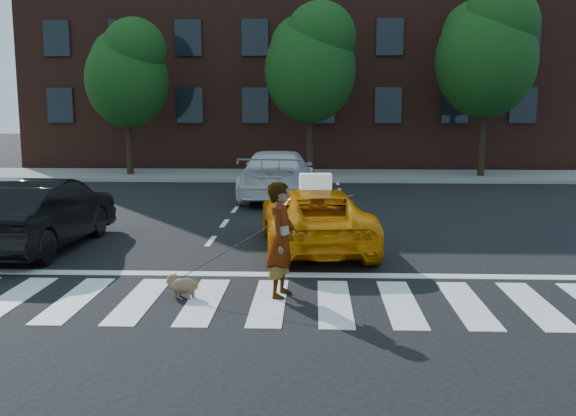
{
  "coord_description": "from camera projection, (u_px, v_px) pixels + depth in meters",
  "views": [
    {
      "loc": [
        0.67,
        -9.42,
        2.96
      ],
      "look_at": [
        0.2,
        2.26,
        1.1
      ],
      "focal_mm": 40.0,
      "sensor_mm": 36.0,
      "label": 1
    }
  ],
  "objects": [
    {
      "name": "stop_line",
      "position": [
        275.0,
        275.0,
        11.37
      ],
      "size": [
        12.0,
        0.3,
        0.01
      ],
      "primitive_type": "cube",
      "color": "silver",
      "rests_on": "ground"
    },
    {
      "name": "sidewalk_far",
      "position": [
        298.0,
        175.0,
        27.05
      ],
      "size": [
        30.0,
        4.0,
        0.15
      ],
      "primitive_type": "cube",
      "color": "slate",
      "rests_on": "ground"
    },
    {
      "name": "woman",
      "position": [
        281.0,
        240.0,
        9.95
      ],
      "size": [
        0.58,
        0.74,
        1.81
      ],
      "primitive_type": "imported",
      "rotation": [
        0.0,
        0.0,
        1.33
      ],
      "color": "#999999",
      "rests_on": "ground"
    },
    {
      "name": "ground",
      "position": [
        269.0,
        302.0,
        9.79
      ],
      "size": [
        120.0,
        120.0,
        0.0
      ],
      "primitive_type": "plane",
      "color": "black",
      "rests_on": "ground"
    },
    {
      "name": "building",
      "position": [
        302.0,
        47.0,
        33.52
      ],
      "size": [
        26.0,
        10.0,
        12.0
      ],
      "primitive_type": "cube",
      "color": "#49231A",
      "rests_on": "ground"
    },
    {
      "name": "taxi_sign",
      "position": [
        315.0,
        181.0,
        13.15
      ],
      "size": [
        0.68,
        0.35,
        0.32
      ],
      "primitive_type": "cube",
      "rotation": [
        0.0,
        0.0,
        3.25
      ],
      "color": "white",
      "rests_on": "taxi"
    },
    {
      "name": "black_sedan",
      "position": [
        41.0,
        214.0,
        13.33
      ],
      "size": [
        1.76,
        4.6,
        1.5
      ],
      "primitive_type": "imported",
      "rotation": [
        0.0,
        0.0,
        3.1
      ],
      "color": "black",
      "rests_on": "ground"
    },
    {
      "name": "dog",
      "position": [
        182.0,
        285.0,
        10.0
      ],
      "size": [
        0.59,
        0.41,
        0.35
      ],
      "rotation": [
        0.0,
        0.0,
        -0.43
      ],
      "color": "olive",
      "rests_on": "ground"
    },
    {
      "name": "crosswalk",
      "position": [
        269.0,
        302.0,
        9.79
      ],
      "size": [
        13.0,
        2.4,
        0.01
      ],
      "primitive_type": "cube",
      "color": "silver",
      "rests_on": "ground"
    },
    {
      "name": "tree_left",
      "position": [
        127.0,
        70.0,
        26.14
      ],
      "size": [
        3.39,
        3.38,
        6.5
      ],
      "color": "black",
      "rests_on": "ground"
    },
    {
      "name": "taxi",
      "position": [
        315.0,
        218.0,
        13.47
      ],
      "size": [
        2.6,
        4.79,
        1.28
      ],
      "primitive_type": "imported",
      "rotation": [
        0.0,
        0.0,
        3.25
      ],
      "color": "orange",
      "rests_on": "ground"
    },
    {
      "name": "white_suv",
      "position": [
        278.0,
        174.0,
        20.68
      ],
      "size": [
        2.36,
        5.47,
        1.57
      ],
      "primitive_type": "imported",
      "rotation": [
        0.0,
        0.0,
        3.11
      ],
      "color": "silver",
      "rests_on": "ground"
    },
    {
      "name": "tree_mid",
      "position": [
        311.0,
        59.0,
        25.78
      ],
      "size": [
        3.69,
        3.69,
        7.1
      ],
      "color": "black",
      "rests_on": "ground"
    },
    {
      "name": "tree_right",
      "position": [
        487.0,
        48.0,
        25.44
      ],
      "size": [
        4.0,
        4.0,
        7.7
      ],
      "color": "black",
      "rests_on": "ground"
    }
  ]
}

